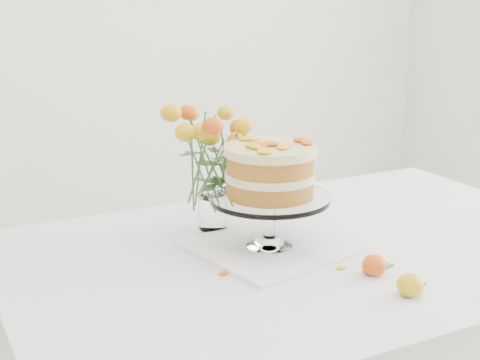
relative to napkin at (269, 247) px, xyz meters
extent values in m
cube|color=tan|center=(0.10, -0.03, -0.03)|extent=(1.40, 0.90, 0.04)
cylinder|color=tan|center=(0.72, 0.34, -0.41)|extent=(0.06, 0.06, 0.71)
cube|color=white|center=(0.10, -0.03, -0.01)|extent=(1.42, 0.92, 0.01)
cube|color=white|center=(0.10, 0.43, -0.11)|extent=(1.42, 0.01, 0.20)
cube|color=white|center=(-0.61, -0.03, -0.11)|extent=(0.01, 0.92, 0.20)
cube|color=white|center=(0.00, 0.00, 0.00)|extent=(0.38, 0.38, 0.01)
cylinder|color=white|center=(0.00, 0.00, 0.07)|extent=(0.03, 0.03, 0.09)
cylinder|color=white|center=(0.00, 0.00, 0.12)|extent=(0.28, 0.28, 0.01)
cylinder|color=#B08427|center=(0.00, 0.00, 0.15)|extent=(0.24, 0.24, 0.04)
cylinder|color=#F3E99D|center=(0.00, 0.00, 0.17)|extent=(0.25, 0.25, 0.02)
cylinder|color=#B08427|center=(0.00, 0.00, 0.20)|extent=(0.24, 0.24, 0.04)
cylinder|color=#F3E99D|center=(0.00, 0.00, 0.23)|extent=(0.26, 0.26, 0.02)
cylinder|color=white|center=(-0.07, 0.17, 0.00)|extent=(0.06, 0.06, 0.01)
cylinder|color=white|center=(-0.07, 0.17, 0.04)|extent=(0.07, 0.07, 0.08)
ellipsoid|color=gold|center=(0.12, -0.34, 0.02)|extent=(0.05, 0.05, 0.05)
cylinder|color=#2F6126|center=(0.16, -0.33, 0.00)|extent=(0.06, 0.03, 0.01)
ellipsoid|color=#DE590A|center=(0.13, -0.23, 0.02)|extent=(0.05, 0.05, 0.04)
cylinder|color=#2F6126|center=(0.16, -0.22, 0.00)|extent=(0.06, 0.02, 0.01)
ellipsoid|color=yellow|center=(-0.02, -0.13, 0.00)|extent=(0.03, 0.02, 0.00)
ellipsoid|color=yellow|center=(0.08, -0.17, 0.00)|extent=(0.03, 0.02, 0.00)
ellipsoid|color=yellow|center=(0.12, -0.21, 0.00)|extent=(0.03, 0.02, 0.00)
ellipsoid|color=yellow|center=(-0.16, -0.08, 0.00)|extent=(0.03, 0.02, 0.00)
camera|label=1|loc=(-0.72, -1.26, 0.57)|focal=50.00mm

